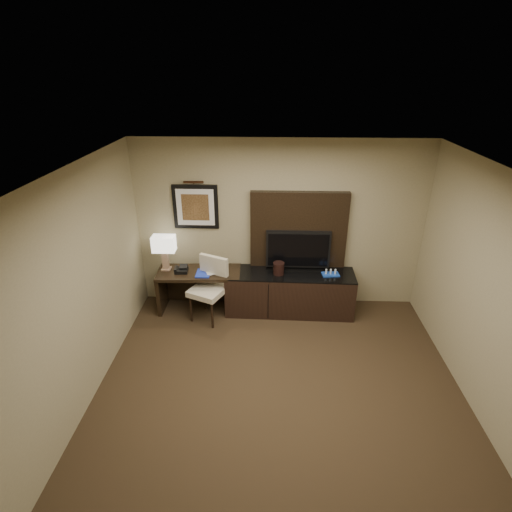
{
  "coord_description": "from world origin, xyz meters",
  "views": [
    {
      "loc": [
        -0.14,
        -3.37,
        3.63
      ],
      "look_at": [
        -0.34,
        1.8,
        1.15
      ],
      "focal_mm": 28.0,
      "sensor_mm": 36.0,
      "label": 1
    }
  ],
  "objects_px": {
    "tv": "(298,249)",
    "minibar_tray": "(331,272)",
    "credenza": "(289,292)",
    "water_bottle": "(223,266)",
    "desk_chair": "(207,290)",
    "desk_phone": "(181,269)",
    "table_lamp": "(165,253)",
    "ice_bucket": "(279,268)",
    "desk": "(200,290)"
  },
  "relations": [
    {
      "from": "desk_phone",
      "to": "ice_bucket",
      "type": "xyz_separation_m",
      "value": [
        1.52,
        0.0,
        0.04
      ]
    },
    {
      "from": "desk",
      "to": "table_lamp",
      "type": "height_order",
      "value": "table_lamp"
    },
    {
      "from": "credenza",
      "to": "minibar_tray",
      "type": "relative_size",
      "value": 7.65
    },
    {
      "from": "desk_phone",
      "to": "minibar_tray",
      "type": "distance_m",
      "value": 2.33
    },
    {
      "from": "credenza",
      "to": "tv",
      "type": "xyz_separation_m",
      "value": [
        0.12,
        0.19,
        0.67
      ]
    },
    {
      "from": "minibar_tray",
      "to": "ice_bucket",
      "type": "bearing_deg",
      "value": 179.5
    },
    {
      "from": "desk_chair",
      "to": "table_lamp",
      "type": "xyz_separation_m",
      "value": [
        -0.69,
        0.31,
        0.47
      ]
    },
    {
      "from": "desk",
      "to": "water_bottle",
      "type": "distance_m",
      "value": 0.58
    },
    {
      "from": "minibar_tray",
      "to": "tv",
      "type": "bearing_deg",
      "value": 156.12
    },
    {
      "from": "credenza",
      "to": "table_lamp",
      "type": "distance_m",
      "value": 2.06
    },
    {
      "from": "table_lamp",
      "to": "ice_bucket",
      "type": "height_order",
      "value": "table_lamp"
    },
    {
      "from": "ice_bucket",
      "to": "minibar_tray",
      "type": "height_order",
      "value": "ice_bucket"
    },
    {
      "from": "ice_bucket",
      "to": "desk_phone",
      "type": "bearing_deg",
      "value": -179.97
    },
    {
      "from": "tv",
      "to": "water_bottle",
      "type": "distance_m",
      "value": 1.21
    },
    {
      "from": "tv",
      "to": "credenza",
      "type": "bearing_deg",
      "value": -122.16
    },
    {
      "from": "ice_bucket",
      "to": "water_bottle",
      "type": "bearing_deg",
      "value": 177.16
    },
    {
      "from": "credenza",
      "to": "minibar_tray",
      "type": "distance_m",
      "value": 0.74
    },
    {
      "from": "desk_phone",
      "to": "water_bottle",
      "type": "bearing_deg",
      "value": 0.97
    },
    {
      "from": "tv",
      "to": "table_lamp",
      "type": "bearing_deg",
      "value": -176.31
    },
    {
      "from": "table_lamp",
      "to": "water_bottle",
      "type": "xyz_separation_m",
      "value": [
        0.91,
        -0.04,
        -0.19
      ]
    },
    {
      "from": "credenza",
      "to": "water_bottle",
      "type": "distance_m",
      "value": 1.14
    },
    {
      "from": "desk",
      "to": "minibar_tray",
      "type": "relative_size",
      "value": 4.94
    },
    {
      "from": "desk_chair",
      "to": "water_bottle",
      "type": "relative_size",
      "value": 5.78
    },
    {
      "from": "desk_chair",
      "to": "minibar_tray",
      "type": "height_order",
      "value": "desk_chair"
    },
    {
      "from": "desk",
      "to": "credenza",
      "type": "relative_size",
      "value": 0.65
    },
    {
      "from": "desk_phone",
      "to": "water_bottle",
      "type": "xyz_separation_m",
      "value": [
        0.65,
        0.04,
        0.04
      ]
    },
    {
      "from": "desk",
      "to": "table_lamp",
      "type": "relative_size",
      "value": 2.32
    },
    {
      "from": "minibar_tray",
      "to": "water_bottle",
      "type": "bearing_deg",
      "value": 178.28
    },
    {
      "from": "table_lamp",
      "to": "tv",
      "type": "bearing_deg",
      "value": 3.69
    },
    {
      "from": "desk_phone",
      "to": "desk",
      "type": "bearing_deg",
      "value": 2.79
    },
    {
      "from": "ice_bucket",
      "to": "minibar_tray",
      "type": "relative_size",
      "value": 0.73
    },
    {
      "from": "credenza",
      "to": "water_bottle",
      "type": "bearing_deg",
      "value": -179.67
    },
    {
      "from": "ice_bucket",
      "to": "credenza",
      "type": "bearing_deg",
      "value": 8.08
    },
    {
      "from": "desk_chair",
      "to": "desk",
      "type": "bearing_deg",
      "value": 147.47
    },
    {
      "from": "tv",
      "to": "water_bottle",
      "type": "bearing_deg",
      "value": -171.64
    },
    {
      "from": "desk",
      "to": "credenza",
      "type": "height_order",
      "value": "desk"
    },
    {
      "from": "desk",
      "to": "ice_bucket",
      "type": "xyz_separation_m",
      "value": [
        1.26,
        -0.03,
        0.44
      ]
    },
    {
      "from": "tv",
      "to": "minibar_tray",
      "type": "distance_m",
      "value": 0.62
    },
    {
      "from": "ice_bucket",
      "to": "table_lamp",
      "type": "bearing_deg",
      "value": 177.37
    },
    {
      "from": "desk_chair",
      "to": "minibar_tray",
      "type": "bearing_deg",
      "value": 31.39
    },
    {
      "from": "desk_chair",
      "to": "tv",
      "type": "bearing_deg",
      "value": 42.47
    },
    {
      "from": "desk",
      "to": "desk_chair",
      "type": "height_order",
      "value": "desk_chair"
    },
    {
      "from": "desk",
      "to": "minibar_tray",
      "type": "xyz_separation_m",
      "value": [
        2.06,
        -0.03,
        0.39
      ]
    },
    {
      "from": "tv",
      "to": "table_lamp",
      "type": "height_order",
      "value": "tv"
    },
    {
      "from": "water_bottle",
      "to": "desk_chair",
      "type": "bearing_deg",
      "value": -128.09
    },
    {
      "from": "desk_chair",
      "to": "minibar_tray",
      "type": "distance_m",
      "value": 1.92
    },
    {
      "from": "tv",
      "to": "water_bottle",
      "type": "height_order",
      "value": "tv"
    },
    {
      "from": "table_lamp",
      "to": "desk_phone",
      "type": "relative_size",
      "value": 2.83
    },
    {
      "from": "desk_chair",
      "to": "ice_bucket",
      "type": "height_order",
      "value": "desk_chair"
    },
    {
      "from": "desk",
      "to": "desk_chair",
      "type": "distance_m",
      "value": 0.34
    }
  ]
}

